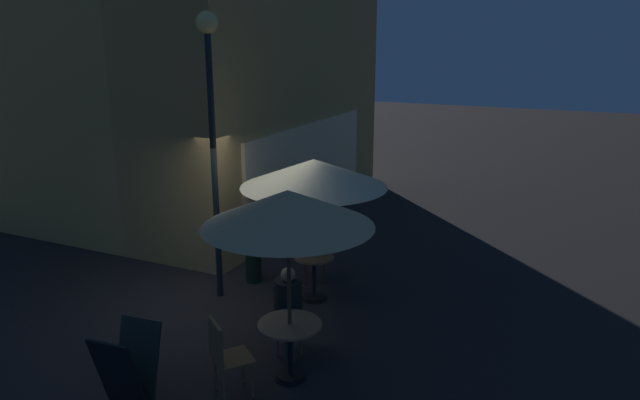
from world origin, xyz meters
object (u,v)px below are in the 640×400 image
at_px(cafe_chair_2, 314,247).
at_px(patron_standing_2, 320,199).
at_px(cafe_chair_1, 224,352).
at_px(patio_umbrella_1, 314,174).
at_px(patio_umbrella_0, 288,209).
at_px(patron_standing_1, 252,232).
at_px(cafe_table_0, 290,337).
at_px(menu_sandwich_board, 128,367).
at_px(cafe_chair_0, 289,311).
at_px(street_lamp_near_corner, 211,104).
at_px(patron_seated_0, 289,305).
at_px(cafe_table_1, 314,270).

height_order(cafe_chair_2, patron_standing_2, patron_standing_2).
bearing_deg(cafe_chair_1, patio_umbrella_1, 42.07).
relative_size(patio_umbrella_1, patron_standing_2, 1.40).
height_order(patio_umbrella_0, patron_standing_1, patio_umbrella_0).
bearing_deg(cafe_table_0, patio_umbrella_1, 18.03).
relative_size(menu_sandwich_board, cafe_chair_0, 1.08).
distance_m(menu_sandwich_board, cafe_chair_0, 2.22).
xyz_separation_m(cafe_chair_0, patron_standing_1, (1.74, 1.62, 0.38)).
distance_m(street_lamp_near_corner, patron_standing_1, 2.38).
height_order(cafe_chair_0, cafe_chair_1, cafe_chair_1).
height_order(patron_seated_0, patron_standing_2, patron_standing_2).
relative_size(patio_umbrella_0, patron_standing_1, 1.37).
distance_m(cafe_chair_1, patron_standing_1, 3.43).
bearing_deg(patio_umbrella_0, patron_standing_1, 39.54).
distance_m(street_lamp_near_corner, patron_standing_2, 4.14).
bearing_deg(patron_seated_0, cafe_chair_0, 180.00).
bearing_deg(patio_umbrella_1, street_lamp_near_corner, 109.18).
relative_size(patron_seated_0, patron_standing_2, 0.72).
relative_size(patio_umbrella_0, cafe_chair_1, 2.47).
height_order(cafe_chair_0, patron_standing_2, patron_standing_2).
bearing_deg(patron_standing_1, patio_umbrella_0, -26.24).
bearing_deg(cafe_chair_1, patio_umbrella_0, -0.00).
xyz_separation_m(patio_umbrella_1, patron_seated_0, (-1.64, -0.40, -1.43)).
relative_size(cafe_table_1, patron_standing_1, 0.42).
relative_size(cafe_table_1, patio_umbrella_1, 0.32).
relative_size(menu_sandwich_board, patio_umbrella_0, 0.39).
height_order(cafe_table_0, cafe_table_1, cafe_table_0).
height_order(cafe_chair_1, patron_seated_0, patron_seated_0).
relative_size(cafe_table_1, patron_seated_0, 0.62).
bearing_deg(patio_umbrella_1, patron_standing_1, 80.28).
distance_m(street_lamp_near_corner, cafe_chair_2, 3.11).
distance_m(street_lamp_near_corner, menu_sandwich_board, 4.06).
bearing_deg(menu_sandwich_board, cafe_chair_2, -9.93).
bearing_deg(patron_standing_1, patron_standing_2, 113.33).
height_order(menu_sandwich_board, patio_umbrella_1, patio_umbrella_1).
height_order(cafe_chair_1, patron_standing_1, patron_standing_1).
bearing_deg(cafe_chair_0, patio_umbrella_0, -0.00).
height_order(menu_sandwich_board, patron_seated_0, patron_seated_0).
xyz_separation_m(cafe_table_1, cafe_chair_2, (0.80, 0.37, 0.07)).
relative_size(cafe_chair_0, cafe_chair_2, 0.89).
xyz_separation_m(cafe_chair_1, cafe_chair_2, (3.66, 0.57, -0.01)).
xyz_separation_m(cafe_chair_2, patron_standing_1, (-0.58, 0.91, 0.33)).
bearing_deg(patron_seated_0, menu_sandwich_board, -61.00).
xyz_separation_m(street_lamp_near_corner, patio_umbrella_0, (-1.68, -2.20, -0.94)).
xyz_separation_m(patron_standing_1, patron_standing_2, (2.67, -0.04, -0.08)).
bearing_deg(cafe_table_1, patron_standing_2, 23.21).
distance_m(menu_sandwich_board, patron_standing_2, 6.38).
bearing_deg(street_lamp_near_corner, patio_umbrella_1, -70.82).
height_order(street_lamp_near_corner, patron_standing_1, street_lamp_near_corner).
bearing_deg(patron_standing_2, patron_standing_1, 2.10).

